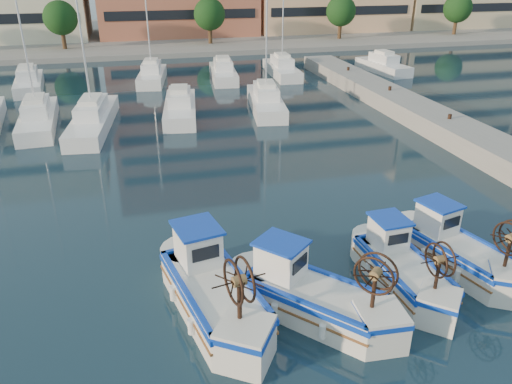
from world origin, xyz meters
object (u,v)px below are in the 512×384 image
object	(u,v)px
fishing_boat_b	(310,294)
fishing_boat_d	(456,249)
fishing_boat_c	(401,266)
fishing_boat_a	(212,288)

from	to	relation	value
fishing_boat_b	fishing_boat_d	xyz separation A→B (m)	(6.18, 1.31, -0.05)
fishing_boat_c	fishing_boat_b	bearing A→B (deg)	-170.40
fishing_boat_c	fishing_boat_d	size ratio (longest dim) A/B	0.95
fishing_boat_d	fishing_boat_c	bearing A→B (deg)	176.31
fishing_boat_b	fishing_boat_a	bearing A→B (deg)	120.71
fishing_boat_a	fishing_boat_b	distance (m)	3.15
fishing_boat_a	fishing_boat_b	size ratio (longest dim) A/B	1.13
fishing_boat_a	fishing_boat_d	bearing A→B (deg)	-9.56
fishing_boat_d	fishing_boat_a	bearing A→B (deg)	167.20
fishing_boat_a	fishing_boat_b	bearing A→B (deg)	-29.73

